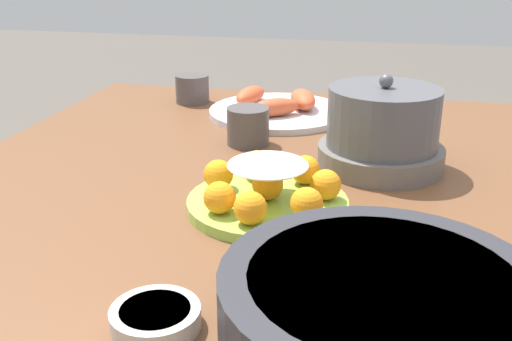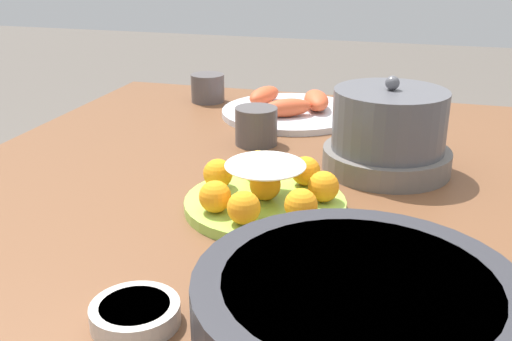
{
  "view_description": "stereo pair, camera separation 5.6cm",
  "coord_description": "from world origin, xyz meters",
  "px_view_note": "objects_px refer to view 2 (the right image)",
  "views": [
    {
      "loc": [
        0.9,
        0.21,
        1.09
      ],
      "look_at": [
        0.05,
        0.03,
        0.75
      ],
      "focal_mm": 42.0,
      "sensor_mm": 36.0,
      "label": 1
    },
    {
      "loc": [
        0.89,
        0.27,
        1.09
      ],
      "look_at": [
        0.05,
        0.03,
        0.75
      ],
      "focal_mm": 42.0,
      "sensor_mm": 36.0,
      "label": 2
    }
  ],
  "objects_px": {
    "sauce_bowl": "(138,314)",
    "warming_pot": "(388,133)",
    "serving_bowl": "(357,311)",
    "seafood_platter": "(291,109)",
    "dining_table": "(248,227)",
    "cake_plate": "(265,192)",
    "cup_far": "(256,126)",
    "cup_near": "(208,88)"
  },
  "relations": [
    {
      "from": "serving_bowl",
      "to": "cake_plate",
      "type": "bearing_deg",
      "value": -149.52
    },
    {
      "from": "cake_plate",
      "to": "sauce_bowl",
      "type": "xyz_separation_m",
      "value": [
        0.31,
        -0.05,
        -0.02
      ]
    },
    {
      "from": "cup_far",
      "to": "dining_table",
      "type": "bearing_deg",
      "value": 11.67
    },
    {
      "from": "cake_plate",
      "to": "warming_pot",
      "type": "xyz_separation_m",
      "value": [
        -0.21,
        0.16,
        0.04
      ]
    },
    {
      "from": "warming_pot",
      "to": "cake_plate",
      "type": "bearing_deg",
      "value": -36.61
    },
    {
      "from": "sauce_bowl",
      "to": "cup_far",
      "type": "relative_size",
      "value": 1.15
    },
    {
      "from": "warming_pot",
      "to": "sauce_bowl",
      "type": "bearing_deg",
      "value": -22.11
    },
    {
      "from": "dining_table",
      "to": "seafood_platter",
      "type": "distance_m",
      "value": 0.42
    },
    {
      "from": "serving_bowl",
      "to": "warming_pot",
      "type": "distance_m",
      "value": 0.5
    },
    {
      "from": "seafood_platter",
      "to": "sauce_bowl",
      "type": "bearing_deg",
      "value": 1.46
    },
    {
      "from": "cake_plate",
      "to": "cup_far",
      "type": "height_order",
      "value": "cake_plate"
    },
    {
      "from": "sauce_bowl",
      "to": "cup_near",
      "type": "bearing_deg",
      "value": -164.42
    },
    {
      "from": "dining_table",
      "to": "serving_bowl",
      "type": "distance_m",
      "value": 0.47
    },
    {
      "from": "cake_plate",
      "to": "sauce_bowl",
      "type": "distance_m",
      "value": 0.32
    },
    {
      "from": "serving_bowl",
      "to": "sauce_bowl",
      "type": "height_order",
      "value": "serving_bowl"
    },
    {
      "from": "dining_table",
      "to": "cake_plate",
      "type": "xyz_separation_m",
      "value": [
        0.1,
        0.06,
        0.11
      ]
    },
    {
      "from": "sauce_bowl",
      "to": "serving_bowl",
      "type": "bearing_deg",
      "value": 96.32
    },
    {
      "from": "serving_bowl",
      "to": "sauce_bowl",
      "type": "relative_size",
      "value": 3.4
    },
    {
      "from": "sauce_bowl",
      "to": "cup_near",
      "type": "height_order",
      "value": "cup_near"
    },
    {
      "from": "sauce_bowl",
      "to": "dining_table",
      "type": "bearing_deg",
      "value": -179.57
    },
    {
      "from": "dining_table",
      "to": "serving_bowl",
      "type": "xyz_separation_m",
      "value": [
        0.39,
        0.23,
        0.13
      ]
    },
    {
      "from": "seafood_platter",
      "to": "warming_pot",
      "type": "relative_size",
      "value": 1.43
    },
    {
      "from": "seafood_platter",
      "to": "warming_pot",
      "type": "distance_m",
      "value": 0.38
    },
    {
      "from": "cake_plate",
      "to": "seafood_platter",
      "type": "relative_size",
      "value": 0.76
    },
    {
      "from": "cup_near",
      "to": "warming_pot",
      "type": "bearing_deg",
      "value": 52.14
    },
    {
      "from": "sauce_bowl",
      "to": "warming_pot",
      "type": "height_order",
      "value": "warming_pot"
    },
    {
      "from": "dining_table",
      "to": "serving_bowl",
      "type": "relative_size",
      "value": 3.86
    },
    {
      "from": "seafood_platter",
      "to": "cup_far",
      "type": "distance_m",
      "value": 0.22
    },
    {
      "from": "serving_bowl",
      "to": "cup_far",
      "type": "distance_m",
      "value": 0.63
    },
    {
      "from": "dining_table",
      "to": "seafood_platter",
      "type": "relative_size",
      "value": 3.94
    },
    {
      "from": "cup_near",
      "to": "warming_pot",
      "type": "distance_m",
      "value": 0.58
    },
    {
      "from": "seafood_platter",
      "to": "serving_bowl",
      "type": "bearing_deg",
      "value": 17.13
    },
    {
      "from": "dining_table",
      "to": "cup_near",
      "type": "relative_size",
      "value": 15.23
    },
    {
      "from": "seafood_platter",
      "to": "warming_pot",
      "type": "xyz_separation_m",
      "value": [
        0.29,
        0.23,
        0.05
      ]
    },
    {
      "from": "dining_table",
      "to": "warming_pot",
      "type": "height_order",
      "value": "warming_pot"
    },
    {
      "from": "dining_table",
      "to": "seafood_platter",
      "type": "height_order",
      "value": "seafood_platter"
    },
    {
      "from": "cake_plate",
      "to": "warming_pot",
      "type": "height_order",
      "value": "warming_pot"
    },
    {
      "from": "serving_bowl",
      "to": "cup_far",
      "type": "bearing_deg",
      "value": -155.28
    },
    {
      "from": "cup_near",
      "to": "cup_far",
      "type": "relative_size",
      "value": 0.99
    },
    {
      "from": "sauce_bowl",
      "to": "cup_far",
      "type": "height_order",
      "value": "cup_far"
    },
    {
      "from": "seafood_platter",
      "to": "cup_near",
      "type": "bearing_deg",
      "value": -106.72
    },
    {
      "from": "dining_table",
      "to": "cup_far",
      "type": "bearing_deg",
      "value": -168.33
    }
  ]
}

